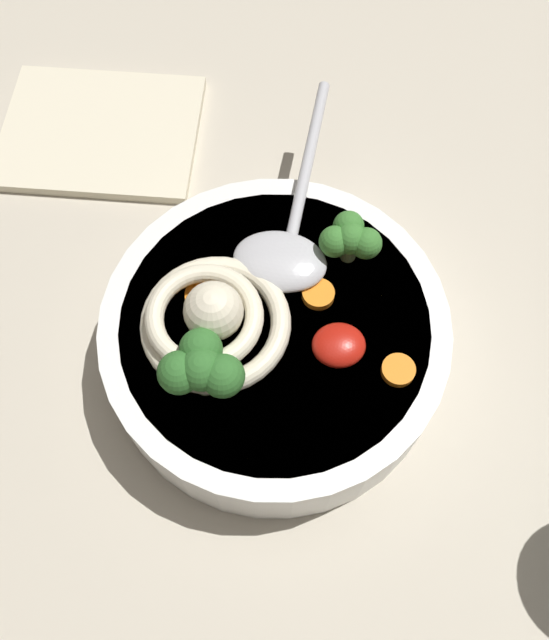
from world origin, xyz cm
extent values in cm
cube|color=#BCB29E|center=(0.00, 0.00, 1.45)|extent=(108.56, 108.56, 2.90)
cylinder|color=white|center=(0.68, -0.18, 5.59)|extent=(22.00, 22.00, 5.37)
cylinder|color=#B27A33|center=(0.68, -0.18, 5.80)|extent=(19.36, 19.36, 4.94)
torus|color=beige|center=(4.29, 0.34, 8.91)|extent=(9.22, 9.22, 1.27)
torus|color=beige|center=(4.88, -0.06, 9.93)|extent=(9.87, 9.87, 1.14)
sphere|color=beige|center=(4.29, 0.34, 10.56)|extent=(3.58, 3.58, 3.58)
ellipsoid|color=#B7B7BC|center=(-0.40, -3.87, 9.07)|extent=(6.99, 5.90, 1.60)
cylinder|color=#B7B7BC|center=(-2.50, -11.07, 9.07)|extent=(4.96, 14.63, 0.80)
ellipsoid|color=#B2190F|center=(-2.97, 2.18, 9.00)|extent=(3.25, 2.92, 1.46)
cylinder|color=#7A9E60|center=(-4.47, -4.32, 8.82)|extent=(1.02, 1.02, 1.09)
sphere|color=#38752D|center=(-4.47, -4.32, 10.37)|extent=(2.01, 2.01, 2.01)
sphere|color=#38752D|center=(-3.47, -4.32, 10.19)|extent=(2.01, 2.01, 2.01)
sphere|color=#38752D|center=(-5.38, -3.96, 10.28)|extent=(2.01, 2.01, 2.01)
sphere|color=#38752D|center=(-4.47, -5.33, 10.23)|extent=(2.01, 2.01, 2.01)
cylinder|color=#7A9E60|center=(5.13, 3.75, 8.97)|extent=(1.29, 1.29, 1.38)
sphere|color=#2D6628|center=(5.13, 3.75, 10.93)|extent=(2.54, 2.54, 2.54)
sphere|color=#2D6628|center=(6.39, 3.75, 10.69)|extent=(2.54, 2.54, 2.54)
sphere|color=#2D6628|center=(3.97, 4.21, 10.81)|extent=(2.54, 2.54, 2.54)
sphere|color=#2D6628|center=(5.13, 2.48, 10.74)|extent=(2.54, 2.54, 2.54)
cylinder|color=orange|center=(5.06, -2.10, 8.55)|extent=(2.15, 2.15, 0.55)
cylinder|color=orange|center=(-2.21, -1.59, 8.55)|extent=(2.04, 2.04, 0.55)
cylinder|color=orange|center=(-6.35, 3.91, 8.54)|extent=(2.03, 2.03, 0.53)
cube|color=beige|center=(12.93, -20.55, 3.30)|extent=(17.50, 14.90, 0.80)
camera|label=1|loc=(2.33, 18.04, 46.62)|focal=38.51mm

